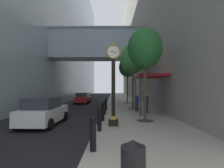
{
  "coord_description": "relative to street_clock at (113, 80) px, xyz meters",
  "views": [
    {
      "loc": [
        0.96,
        -2.26,
        2.25
      ],
      "look_at": [
        0.81,
        20.66,
        2.88
      ],
      "focal_mm": 27.28,
      "sensor_mm": 36.0,
      "label": 1
    }
  ],
  "objects": [
    {
      "name": "ground_plane",
      "position": [
        -0.97,
        19.42,
        -2.78
      ],
      "size": [
        110.0,
        110.0,
        0.0
      ],
      "primitive_type": "plane",
      "color": "black",
      "rests_on": "ground"
    },
    {
      "name": "sidewalk_right",
      "position": [
        1.72,
        22.42,
        -2.71
      ],
      "size": [
        5.39,
        80.0,
        0.14
      ],
      "primitive_type": "cube",
      "color": "#9E998E",
      "rests_on": "ground"
    },
    {
      "name": "building_block_left",
      "position": [
        -12.51,
        22.35,
        13.75
      ],
      "size": [
        21.8,
        80.0,
        33.17
      ],
      "color": "#93A8B7",
      "rests_on": "ground"
    },
    {
      "name": "building_block_right",
      "position": [
        8.92,
        22.42,
        13.85
      ],
      "size": [
        9.0,
        80.0,
        33.26
      ],
      "color": "gray",
      "rests_on": "ground"
    },
    {
      "name": "street_clock",
      "position": [
        0.0,
        0.0,
        0.0
      ],
      "size": [
        0.84,
        0.55,
        4.8
      ],
      "color": "black",
      "rests_on": "sidewalk_right"
    },
    {
      "name": "bollard_nearest",
      "position": [
        -0.7,
        -4.04,
        -2.02
      ],
      "size": [
        0.23,
        0.23,
        1.2
      ],
      "color": "black",
      "rests_on": "sidewalk_right"
    },
    {
      "name": "bollard_second",
      "position": [
        -0.7,
        -1.31,
        -2.02
      ],
      "size": [
        0.23,
        0.23,
        1.2
      ],
      "color": "black",
      "rests_on": "sidewalk_right"
    },
    {
      "name": "bollard_third",
      "position": [
        -0.7,
        1.42,
        -2.02
      ],
      "size": [
        0.23,
        0.23,
        1.2
      ],
      "color": "black",
      "rests_on": "sidewalk_right"
    },
    {
      "name": "bollard_fourth",
      "position": [
        -0.7,
        4.15,
        -2.02
      ],
      "size": [
        0.23,
        0.23,
        1.2
      ],
      "color": "black",
      "rests_on": "sidewalk_right"
    },
    {
      "name": "bollard_fifth",
      "position": [
        -0.7,
        6.88,
        -2.02
      ],
      "size": [
        0.23,
        0.23,
        1.2
      ],
      "color": "black",
      "rests_on": "sidewalk_right"
    },
    {
      "name": "street_tree_near",
      "position": [
        2.08,
        1.33,
        2.11
      ],
      "size": [
        2.29,
        2.29,
        6.11
      ],
      "color": "#333335",
      "rests_on": "sidewalk_right"
    },
    {
      "name": "street_tree_mid_near",
      "position": [
        2.08,
        8.21,
        2.57
      ],
      "size": [
        2.71,
        2.71,
        6.79
      ],
      "color": "#333335",
      "rests_on": "sidewalk_right"
    },
    {
      "name": "street_tree_mid_far",
      "position": [
        2.08,
        15.08,
        2.57
      ],
      "size": [
        2.48,
        2.48,
        6.67
      ],
      "color": "#333335",
      "rests_on": "sidewalk_right"
    },
    {
      "name": "trash_bin",
      "position": [
        0.4,
        -6.28,
        -2.1
      ],
      "size": [
        0.53,
        0.53,
        1.05
      ],
      "color": "black",
      "rests_on": "sidewalk_right"
    },
    {
      "name": "pedestrian_walking",
      "position": [
        2.21,
        6.08,
        -1.74
      ],
      "size": [
        0.36,
        0.36,
        1.7
      ],
      "color": "#23232D",
      "rests_on": "sidewalk_right"
    },
    {
      "name": "pedestrian_by_clock",
      "position": [
        2.86,
        4.82,
        -1.72
      ],
      "size": [
        0.35,
        0.35,
        1.74
      ],
      "color": "#23232D",
      "rests_on": "sidewalk_right"
    },
    {
      "name": "storefront_awning",
      "position": [
        3.18,
        4.91,
        0.5
      ],
      "size": [
        2.4,
        3.6,
        3.3
      ],
      "color": "maroon",
      "rests_on": "sidewalk_right"
    },
    {
      "name": "car_red_near",
      "position": [
        -4.64,
        16.05,
        -1.98
      ],
      "size": [
        2.08,
        4.18,
        1.64
      ],
      "color": "#AD191E",
      "rests_on": "ground"
    },
    {
      "name": "car_white_mid",
      "position": [
        -4.33,
        0.74,
        -1.95
      ],
      "size": [
        2.11,
        4.09,
        1.72
      ],
      "color": "silver",
      "rests_on": "ground"
    }
  ]
}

